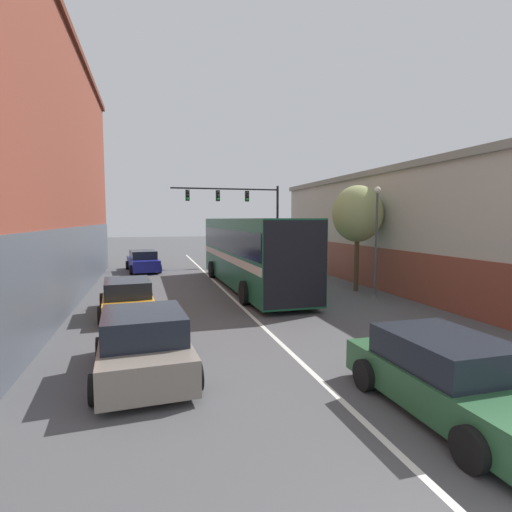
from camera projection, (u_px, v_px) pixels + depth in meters
The scene contains 10 objects.
lane_center_line at pixel (230, 296), 18.28m from camera, with size 0.14×43.82×0.01m.
building_right_storefront at pixel (428, 226), 21.84m from camera, with size 7.88×23.22×6.03m.
bus at pixel (250, 249), 20.42m from camera, with size 3.00×12.84×3.55m.
hatchback_foreground at pixel (451, 378), 7.20m from camera, with size 2.16×4.49×1.40m.
parked_car_left_near at pixel (127, 298), 14.73m from camera, with size 2.25×4.20×1.32m.
parked_car_left_mid at pixel (143, 261), 26.99m from camera, with size 2.42×4.71×1.42m.
parked_car_left_far at pixel (144, 345), 9.01m from camera, with size 2.36×4.17×1.50m.
traffic_signal_gantry at pixel (242, 206), 30.18m from camera, with size 8.22×0.36×6.08m.
street_lamp at pixel (376, 238), 17.70m from camera, with size 0.29×0.29×4.95m.
street_tree_near at pixel (358, 214), 19.32m from camera, with size 2.48×2.24×5.15m.
Camera 1 is at (-3.56, -1.81, 3.53)m, focal length 28.00 mm.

